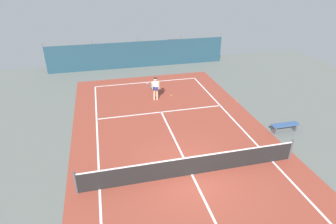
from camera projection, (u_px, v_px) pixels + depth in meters
ground_plane at (192, 175)px, 12.92m from camera, size 36.00×36.00×0.00m
court_surface at (192, 174)px, 12.92m from camera, size 11.02×26.60×0.01m
tennis_net at (192, 166)px, 12.69m from camera, size 10.12×0.10×1.10m
back_fence at (138, 59)px, 26.86m from camera, size 16.30×0.98×2.70m
tennis_player at (155, 87)px, 19.74m from camera, size 0.79×0.69×1.64m
tennis_ball_near_player at (171, 95)px, 20.80m from camera, size 0.07×0.07×0.07m
parked_car at (176, 49)px, 29.22m from camera, size 2.36×4.37×1.68m
courtside_bench at (285, 126)px, 16.13m from camera, size 1.60×0.40×0.49m
water_bottle at (236, 101)px, 19.77m from camera, size 0.08×0.08×0.24m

